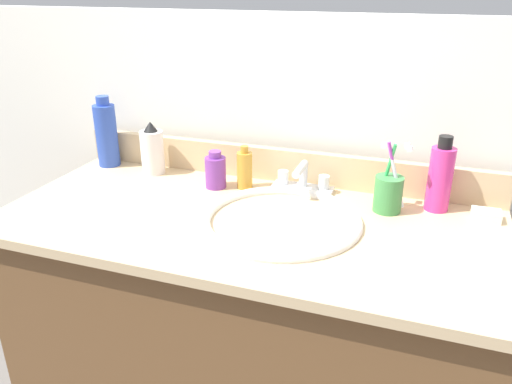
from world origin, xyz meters
The scene contains 13 objects.
vanity_cabinet centered at (0.00, 0.00, 0.42)m, with size 1.12×0.50×0.84m, color brown.
countertop centered at (0.00, 0.00, 0.85)m, with size 1.17×0.54×0.02m, color #D1B284.
backsplash centered at (0.00, 0.26, 0.91)m, with size 1.17×0.02×0.09m, color #D1B284.
back_wall centered at (0.00, 0.32, 0.65)m, with size 2.27×0.04×1.30m, color white.
sink_basin centered at (0.08, 0.01, 0.83)m, with size 0.37×0.37×0.11m.
faucet centered at (0.08, 0.20, 0.89)m, with size 0.16×0.10×0.08m.
bottle_soap_pink centered at (0.42, 0.20, 0.95)m, with size 0.06×0.06×0.18m.
bottle_lotion_white centered at (-0.36, 0.20, 0.93)m, with size 0.07×0.07×0.15m.
bottle_oil_amber centered at (-0.07, 0.17, 0.91)m, with size 0.04×0.04×0.12m.
bottle_shampoo_blue centered at (-0.51, 0.21, 0.96)m, with size 0.06×0.06×0.21m.
bottle_cream_purple centered at (-0.14, 0.15, 0.91)m, with size 0.06×0.06×0.10m.
cup_green centered at (0.30, 0.15, 0.91)m, with size 0.08×0.07×0.17m.
soap_bar centered at (0.53, 0.18, 0.87)m, with size 0.06×0.04×0.02m, color white.
Camera 1 is at (0.37, -0.99, 1.38)m, focal length 35.47 mm.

